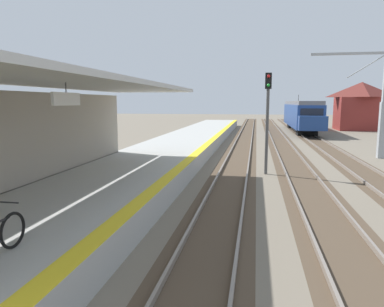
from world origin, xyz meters
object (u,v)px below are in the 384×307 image
rail_signal_post (267,113)px  catenary_pylon_far_side (379,104)px  approaching_train (301,114)px  distant_trackside_house (361,105)px

rail_signal_post → catenary_pylon_far_side: (7.42, 6.83, 0.41)m
approaching_train → distant_trackside_house: distant_trackside_house is taller
approaching_train → distant_trackside_house: 9.00m
rail_signal_post → approaching_train: bearing=79.9°
catenary_pylon_far_side → distant_trackside_house: 26.35m
rail_signal_post → catenary_pylon_far_side: bearing=42.6°
distant_trackside_house → approaching_train: bearing=-154.9°
rail_signal_post → distant_trackside_house: bearing=67.9°
approaching_train → catenary_pylon_far_side: bearing=-84.1°
approaching_train → catenary_pylon_far_side: catenary_pylon_far_side is taller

